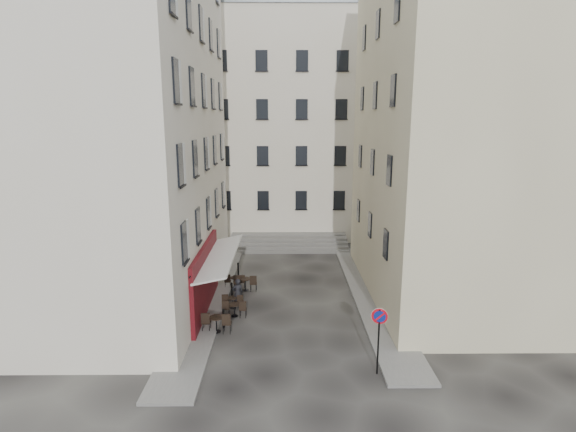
{
  "coord_description": "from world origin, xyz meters",
  "views": [
    {
      "loc": [
        -0.33,
        -20.89,
        9.8
      ],
      "look_at": [
        -0.12,
        4.0,
        4.4
      ],
      "focal_mm": 28.0,
      "sensor_mm": 36.0,
      "label": 1
    }
  ],
  "objects_px": {
    "no_parking_sign": "(379,328)",
    "bistro_table_a": "(217,323)",
    "pedestrian": "(238,293)",
    "bistro_table_b": "(235,309)"
  },
  "relations": [
    {
      "from": "no_parking_sign",
      "to": "bistro_table_a",
      "type": "xyz_separation_m",
      "value": [
        -6.81,
        3.54,
        -1.44
      ]
    },
    {
      "from": "pedestrian",
      "to": "bistro_table_a",
      "type": "bearing_deg",
      "value": 54.45
    },
    {
      "from": "bistro_table_b",
      "to": "pedestrian",
      "type": "relative_size",
      "value": 0.77
    },
    {
      "from": "bistro_table_b",
      "to": "pedestrian",
      "type": "xyz_separation_m",
      "value": [
        0.05,
        1.17,
        0.36
      ]
    },
    {
      "from": "bistro_table_b",
      "to": "pedestrian",
      "type": "distance_m",
      "value": 1.22
    },
    {
      "from": "bistro_table_a",
      "to": "pedestrian",
      "type": "distance_m",
      "value": 2.97
    },
    {
      "from": "bistro_table_b",
      "to": "bistro_table_a",
      "type": "bearing_deg",
      "value": -111.11
    },
    {
      "from": "no_parking_sign",
      "to": "pedestrian",
      "type": "bearing_deg",
      "value": 148.3
    },
    {
      "from": "bistro_table_a",
      "to": "pedestrian",
      "type": "relative_size",
      "value": 0.87
    },
    {
      "from": "bistro_table_a",
      "to": "bistro_table_b",
      "type": "relative_size",
      "value": 1.13
    }
  ]
}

